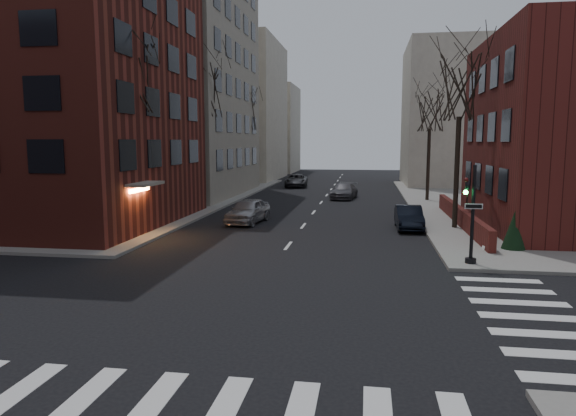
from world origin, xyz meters
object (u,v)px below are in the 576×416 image
(tree_right_b, at_px, (430,111))
(tree_left_b, at_px, (202,90))
(car_lane_gray, at_px, (344,191))
(tree_left_a, at_px, (131,77))
(streetlamp_far, at_px, (255,149))
(sandwich_board, at_px, (489,240))
(streetlamp_near, at_px, (194,153))
(tree_right_a, at_px, (460,88))
(car_lane_far, at_px, (296,181))
(traffic_signal, at_px, (471,220))
(car_lane_silver, at_px, (248,211))
(parked_sedan, at_px, (409,218))
(tree_left_c, at_px, (245,112))
(evergreen_shrub, at_px, (514,230))

(tree_right_b, bearing_deg, tree_left_b, -161.18)
(car_lane_gray, bearing_deg, tree_left_a, -111.07)
(streetlamp_far, xyz_separation_m, sandwich_board, (17.56, -30.08, -3.66))
(streetlamp_near, bearing_deg, tree_right_a, -13.24)
(tree_right_a, distance_m, car_lane_far, 30.14)
(traffic_signal, distance_m, car_lane_silver, 15.06)
(traffic_signal, bearing_deg, tree_right_b, 87.85)
(parked_sedan, xyz_separation_m, car_lane_gray, (-4.44, 15.39, 0.01))
(tree_left_b, height_order, car_lane_far, tree_left_b)
(parked_sedan, bearing_deg, tree_left_b, 150.44)
(tree_right_b, bearing_deg, car_lane_gray, 170.19)
(streetlamp_far, distance_m, car_lane_far, 5.88)
(tree_right_a, distance_m, parked_sedan, 7.80)
(streetlamp_near, relative_size, parked_sedan, 1.52)
(tree_right_b, height_order, streetlamp_far, tree_right_b)
(tree_right_b, relative_size, streetlamp_near, 1.46)
(tree_left_c, height_order, evergreen_shrub, tree_left_c)
(tree_left_c, bearing_deg, car_lane_silver, -76.24)
(tree_left_a, relative_size, car_lane_silver, 2.28)
(parked_sedan, bearing_deg, car_lane_far, 110.25)
(tree_left_b, relative_size, streetlamp_near, 1.72)
(car_lane_far, bearing_deg, car_lane_silver, -93.64)
(tree_left_c, relative_size, car_lane_silver, 2.16)
(tree_left_c, xyz_separation_m, streetlamp_near, (0.60, -18.00, -3.79))
(tree_right_a, distance_m, car_lane_gray, 18.30)
(tree_left_c, distance_m, car_lane_far, 9.70)
(tree_left_a, distance_m, tree_right_b, 25.19)
(tree_left_b, distance_m, car_lane_silver, 12.16)
(car_lane_far, bearing_deg, streetlamp_far, -156.16)
(tree_right_a, bearing_deg, evergreen_shrub, -73.61)
(evergreen_shrub, bearing_deg, tree_left_b, 144.47)
(traffic_signal, height_order, tree_left_c, tree_left_c)
(car_lane_gray, relative_size, sandwich_board, 5.57)
(traffic_signal, distance_m, parked_sedan, 9.09)
(car_lane_silver, distance_m, car_lane_far, 25.61)
(tree_left_c, height_order, streetlamp_far, tree_left_c)
(tree_left_b, bearing_deg, car_lane_silver, -54.58)
(streetlamp_near, relative_size, car_lane_silver, 1.39)
(tree_left_c, height_order, car_lane_far, tree_left_c)
(sandwich_board, bearing_deg, parked_sedan, 119.46)
(tree_left_b, distance_m, car_lane_gray, 15.21)
(tree_left_c, distance_m, streetlamp_far, 4.33)
(tree_left_b, xyz_separation_m, parked_sedan, (15.00, -8.17, -8.23))
(parked_sedan, xyz_separation_m, evergreen_shrub, (4.30, -5.61, 0.36))
(tree_left_a, xyz_separation_m, car_lane_silver, (5.23, 4.65, -7.70))
(traffic_signal, height_order, evergreen_shrub, traffic_signal)
(tree_left_b, bearing_deg, tree_right_a, -24.44)
(tree_left_b, relative_size, evergreen_shrub, 6.08)
(tree_left_c, xyz_separation_m, car_lane_silver, (5.23, -21.35, -7.26))
(car_lane_silver, bearing_deg, streetlamp_far, 108.30)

